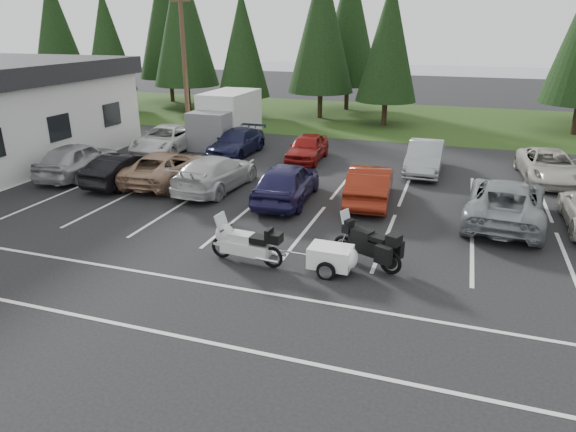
# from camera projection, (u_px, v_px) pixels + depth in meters

# --- Properties ---
(ground) EXTENTS (120.00, 120.00, 0.00)m
(ground) POSITION_uv_depth(u_px,v_px,m) (282.00, 240.00, 16.79)
(ground) COLOR black
(ground) RESTS_ON ground
(grass_strip) EXTENTS (80.00, 16.00, 0.01)m
(grass_strip) POSITION_uv_depth(u_px,v_px,m) (389.00, 119.00, 38.08)
(grass_strip) COLOR #223811
(grass_strip) RESTS_ON ground
(lake_water) EXTENTS (70.00, 50.00, 0.02)m
(lake_water) POSITION_uv_depth(u_px,v_px,m) (456.00, 80.00, 64.39)
(lake_water) COLOR gray
(lake_water) RESTS_ON ground
(utility_pole) EXTENTS (1.60, 0.26, 9.00)m
(utility_pole) POSITION_uv_depth(u_px,v_px,m) (184.00, 61.00, 28.78)
(utility_pole) COLOR #473321
(utility_pole) RESTS_ON ground
(box_truck) EXTENTS (2.40, 5.60, 2.90)m
(box_truck) POSITION_uv_depth(u_px,v_px,m) (223.00, 119.00, 29.77)
(box_truck) COLOR silver
(box_truck) RESTS_ON ground
(stall_markings) EXTENTS (32.00, 16.00, 0.01)m
(stall_markings) POSITION_uv_depth(u_px,v_px,m) (300.00, 219.00, 18.56)
(stall_markings) COLOR silver
(stall_markings) RESTS_ON ground
(conifer_0) EXTENTS (4.58, 4.58, 10.66)m
(conifer_0) POSITION_uv_depth(u_px,v_px,m) (55.00, 29.00, 42.94)
(conifer_0) COLOR #332316
(conifer_0) RESTS_ON ground
(conifer_1) EXTENTS (3.96, 3.96, 9.22)m
(conifer_1) POSITION_uv_depth(u_px,v_px,m) (107.00, 41.00, 40.29)
(conifer_1) COLOR #332316
(conifer_1) RESTS_ON ground
(conifer_2) EXTENTS (5.10, 5.10, 11.89)m
(conifer_2) POSITION_uv_depth(u_px,v_px,m) (183.00, 19.00, 39.37)
(conifer_2) COLOR #332316
(conifer_2) RESTS_ON ground
(conifer_3) EXTENTS (3.87, 3.87, 9.02)m
(conifer_3) POSITION_uv_depth(u_px,v_px,m) (242.00, 44.00, 37.07)
(conifer_3) COLOR #332316
(conifer_3) RESTS_ON ground
(conifer_4) EXTENTS (4.80, 4.80, 11.17)m
(conifer_4) POSITION_uv_depth(u_px,v_px,m) (322.00, 25.00, 36.31)
(conifer_4) COLOR #332316
(conifer_4) RESTS_ON ground
(conifer_5) EXTENTS (4.14, 4.14, 9.63)m
(conifer_5) POSITION_uv_depth(u_px,v_px,m) (389.00, 40.00, 33.98)
(conifer_5) COLOR #332316
(conifer_5) RESTS_ON ground
(conifer_back_a) EXTENTS (5.28, 5.28, 12.30)m
(conifer_back_a) POSITION_uv_depth(u_px,v_px,m) (166.00, 17.00, 44.21)
(conifer_back_a) COLOR #332316
(conifer_back_a) RESTS_ON ground
(conifer_back_b) EXTENTS (4.97, 4.97, 11.58)m
(conifer_back_b) POSITION_uv_depth(u_px,v_px,m) (350.00, 22.00, 40.01)
(conifer_back_b) COLOR #332316
(conifer_back_b) RESTS_ON ground
(car_near_0) EXTENTS (2.36, 4.85, 1.59)m
(car_near_0) POSITION_uv_depth(u_px,v_px,m) (78.00, 159.00, 23.55)
(car_near_0) COLOR #A2A2A6
(car_near_0) RESTS_ON ground
(car_near_1) EXTENTS (1.68, 4.21, 1.36)m
(car_near_1) POSITION_uv_depth(u_px,v_px,m) (125.00, 169.00, 22.43)
(car_near_1) COLOR black
(car_near_1) RESTS_ON ground
(car_near_2) EXTENTS (2.66, 5.17, 1.40)m
(car_near_2) POSITION_uv_depth(u_px,v_px,m) (166.00, 167.00, 22.64)
(car_near_2) COLOR #967257
(car_near_2) RESTS_ON ground
(car_near_3) EXTENTS (2.29, 5.08, 1.45)m
(car_near_3) POSITION_uv_depth(u_px,v_px,m) (216.00, 173.00, 21.68)
(car_near_3) COLOR #BBBCB9
(car_near_3) RESTS_ON ground
(car_near_4) EXTENTS (2.13, 4.77, 1.59)m
(car_near_4) POSITION_uv_depth(u_px,v_px,m) (287.00, 182.00, 20.16)
(car_near_4) COLOR #1F1B45
(car_near_4) RESTS_ON ground
(car_near_5) EXTENTS (1.96, 4.65, 1.50)m
(car_near_5) POSITION_uv_depth(u_px,v_px,m) (370.00, 184.00, 20.08)
(car_near_5) COLOR maroon
(car_near_5) RESTS_ON ground
(car_near_6) EXTENTS (3.04, 5.73, 1.53)m
(car_near_6) POSITION_uv_depth(u_px,v_px,m) (506.00, 201.00, 18.06)
(car_near_6) COLOR gray
(car_near_6) RESTS_ON ground
(car_far_0) EXTENTS (2.68, 5.23, 1.41)m
(car_far_0) POSITION_uv_depth(u_px,v_px,m) (166.00, 139.00, 28.07)
(car_far_0) COLOR silver
(car_far_0) RESTS_ON ground
(car_far_1) EXTENTS (1.97, 4.64, 1.33)m
(car_far_1) POSITION_uv_depth(u_px,v_px,m) (237.00, 142.00, 27.50)
(car_far_1) COLOR #171939
(car_far_1) RESTS_ON ground
(car_far_2) EXTENTS (1.72, 4.02, 1.35)m
(car_far_2) POSITION_uv_depth(u_px,v_px,m) (308.00, 148.00, 26.30)
(car_far_2) COLOR maroon
(car_far_2) RESTS_ON ground
(car_far_3) EXTENTS (1.56, 4.45, 1.47)m
(car_far_3) POSITION_uv_depth(u_px,v_px,m) (425.00, 157.00, 24.16)
(car_far_3) COLOR gray
(car_far_3) RESTS_ON ground
(car_far_4) EXTENTS (2.60, 5.02, 1.35)m
(car_far_4) POSITION_uv_depth(u_px,v_px,m) (549.00, 166.00, 22.88)
(car_far_4) COLOR #B8B3A9
(car_far_4) RESTS_ON ground
(touring_motorcycle) EXTENTS (2.65, 1.02, 1.44)m
(touring_motorcycle) POSITION_uv_depth(u_px,v_px,m) (246.00, 240.00, 14.94)
(touring_motorcycle) COLOR silver
(touring_motorcycle) RESTS_ON ground
(cargo_trailer) EXTENTS (1.76, 1.02, 0.80)m
(cargo_trailer) POSITION_uv_depth(u_px,v_px,m) (330.00, 259.00, 14.45)
(cargo_trailer) COLOR white
(cargo_trailer) RESTS_ON ground
(adventure_motorcycle) EXTENTS (2.71, 1.84, 1.56)m
(adventure_motorcycle) POSITION_uv_depth(u_px,v_px,m) (367.00, 241.00, 14.73)
(adventure_motorcycle) COLOR black
(adventure_motorcycle) RESTS_ON ground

